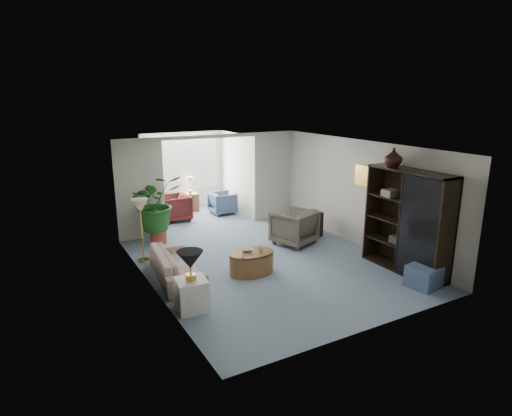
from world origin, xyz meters
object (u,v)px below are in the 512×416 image
wingback_chair (294,227)px  coffee_bowl (247,250)px  floor_lamp (140,205)px  coffee_table (252,262)px  plant_pot (158,236)px  sunroom_chair_maroon (175,208)px  coffee_cup (261,250)px  ottoman (424,277)px  table_lamp (190,260)px  entertainment_cabinet (407,222)px  cabinet_urn (394,157)px  sunroom_table (190,202)px  sunroom_chair_blue (223,203)px  side_table_dark (310,224)px  end_table (192,295)px  framed_picture (365,176)px  sofa (176,265)px

wingback_chair → coffee_bowl: bearing=8.5°
floor_lamp → coffee_table: bearing=-44.3°
plant_pot → sunroom_chair_maroon: bearing=58.9°
coffee_cup → ottoman: 3.13m
table_lamp → entertainment_cabinet: bearing=-7.0°
cabinet_urn → sunroom_table: 6.69m
coffee_cup → sunroom_chair_blue: (1.23, 4.46, -0.17)m
coffee_table → plant_pot: size_ratio=2.37×
ottoman → sunroom_chair_blue: bearing=99.8°
coffee_bowl → wingback_chair: size_ratio=0.25×
coffee_cup → side_table_dark: 2.71m
end_table → wingback_chair: 3.85m
entertainment_cabinet → sunroom_table: (-2.16, 6.51, -0.77)m
framed_picture → table_lamp: (-4.63, -0.98, -0.81)m
table_lamp → coffee_bowl: (1.56, 0.95, -0.42)m
entertainment_cabinet → sunroom_chair_maroon: entertainment_cabinet is taller
plant_pot → sunroom_chair_maroon: sunroom_chair_maroon is taller
sunroom_chair_blue → sunroom_chair_maroon: size_ratio=0.88×
coffee_bowl → side_table_dark: 2.79m
entertainment_cabinet → floor_lamp: bearing=145.6°
ottoman → sunroom_chair_blue: 6.59m
wingback_chair → cabinet_urn: cabinet_urn is taller
ottoman → sunroom_chair_maroon: 7.01m
floor_lamp → coffee_cup: size_ratio=3.39×
side_table_dark → entertainment_cabinet: size_ratio=0.30×
side_table_dark → sunroom_chair_maroon: (-2.55, 3.00, 0.06)m
side_table_dark → entertainment_cabinet: bearing=-82.7°
floor_lamp → coffee_table: size_ratio=0.38×
coffee_table → wingback_chair: size_ratio=1.04×
coffee_bowl → side_table_dark: bearing=26.8°
plant_pot → coffee_table: bearing=-68.2°
framed_picture → coffee_bowl: bearing=-179.6°
side_table_dark → plant_pot: side_table_dark is taller
end_table → cabinet_urn: (4.40, -0.04, 2.00)m
framed_picture → table_lamp: size_ratio=1.14×
floor_lamp → coffee_table: (1.74, -1.70, -1.02)m
ottoman → plant_pot: bearing=126.4°
sofa → coffee_cup: sofa is taller
coffee_table → sunroom_chair_maroon: (-0.12, 4.36, 0.15)m
floor_lamp → side_table_dark: 4.29m
side_table_dark → sunroom_chair_maroon: bearing=130.4°
end_table → floor_lamp: size_ratio=1.51×
framed_picture → entertainment_cabinet: 1.67m
coffee_cup → side_table_dark: size_ratio=0.17×
coffee_table → cabinet_urn: size_ratio=2.54×
coffee_cup → sunroom_chair_maroon: size_ratio=0.13×
ottoman → sunroom_table: (-1.87, 7.25, 0.07)m
framed_picture → side_table_dark: bearing=115.3°
coffee_table → coffee_cup: coffee_cup is taller
sunroom_chair_blue → coffee_bowl: bearing=163.0°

